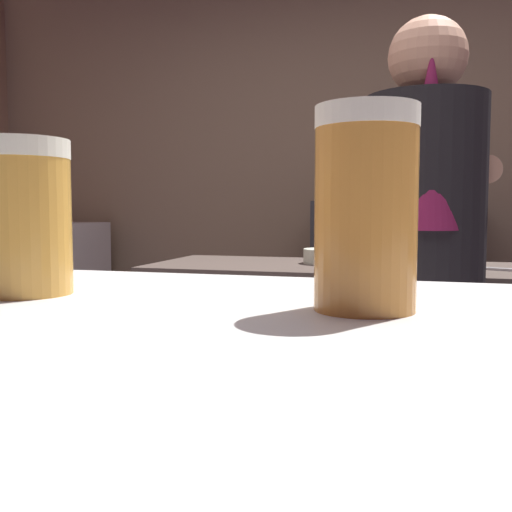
{
  "coord_description": "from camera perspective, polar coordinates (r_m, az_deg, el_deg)",
  "views": [
    {
      "loc": [
        0.31,
        -1.41,
        1.11
      ],
      "look_at": [
        0.12,
        -0.75,
        1.05
      ],
      "focal_mm": 40.89,
      "sensor_mm": 36.0,
      "label": 1
    }
  ],
  "objects": [
    {
      "name": "bottle_soy",
      "position": [
        3.25,
        10.69,
        6.9
      ],
      "size": [
        0.07,
        0.07,
        0.23
      ],
      "color": "black",
      "rests_on": "back_shelf"
    },
    {
      "name": "bottle_olive_oil",
      "position": [
        3.36,
        14.89,
        6.93
      ],
      "size": [
        0.06,
        0.06,
        0.26
      ],
      "color": "#438E29",
      "rests_on": "back_shelf"
    },
    {
      "name": "prep_counter",
      "position": [
        2.28,
        16.69,
        -12.38
      ],
      "size": [
        2.1,
        0.6,
        0.9
      ],
      "primitive_type": "cube",
      "color": "#4B3E37",
      "rests_on": "ground"
    },
    {
      "name": "mixing_bowl",
      "position": [
        2.28,
        7.24,
        -0.01
      ],
      "size": [
        0.21,
        0.21,
        0.06
      ],
      "primitive_type": "cylinder",
      "color": "beige",
      "rests_on": "prep_counter"
    },
    {
      "name": "back_shelf",
      "position": [
        3.38,
        13.26,
        -4.58
      ],
      "size": [
        0.89,
        0.36,
        1.16
      ],
      "primitive_type": "cube",
      "color": "#36343A",
      "rests_on": "ground"
    },
    {
      "name": "pint_glass_near",
      "position": [
        0.44,
        10.67,
        4.5
      ],
      "size": [
        0.08,
        0.08,
        0.15
      ],
      "color": "#CC8236",
      "rests_on": "bar_counter"
    },
    {
      "name": "bartender",
      "position": [
        1.74,
        16.04,
        -0.77
      ],
      "size": [
        0.45,
        0.53,
        1.65
      ],
      "rotation": [
        0.0,
        0.0,
        1.68
      ],
      "color": "#2D3634",
      "rests_on": "ground"
    },
    {
      "name": "bottle_hot_sauce",
      "position": [
        3.29,
        8.75,
        6.89
      ],
      "size": [
        0.05,
        0.05,
        0.23
      ],
      "color": "#487B33",
      "rests_on": "back_shelf"
    },
    {
      "name": "mini_fridge",
      "position": [
        3.97,
        -20.13,
        -4.34
      ],
      "size": [
        0.67,
        0.58,
        1.03
      ],
      "color": "white",
      "rests_on": "ground"
    },
    {
      "name": "chefs_knife",
      "position": [
        2.16,
        23.43,
        -1.24
      ],
      "size": [
        0.24,
        0.11,
        0.01
      ],
      "primitive_type": "cube",
      "rotation": [
        0.0,
        0.0,
        -0.36
      ],
      "color": "silver",
      "rests_on": "prep_counter"
    },
    {
      "name": "pint_glass_far",
      "position": [
        0.55,
        -21.84,
        3.54
      ],
      "size": [
        0.08,
        0.08,
        0.14
      ],
      "color": "gold",
      "rests_on": "bar_counter"
    },
    {
      "name": "wall_back",
      "position": [
        3.63,
        11.18,
        8.3
      ],
      "size": [
        5.2,
        0.1,
        2.7
      ],
      "primitive_type": "cube",
      "color": "#8C735C",
      "rests_on": "ground"
    }
  ]
}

